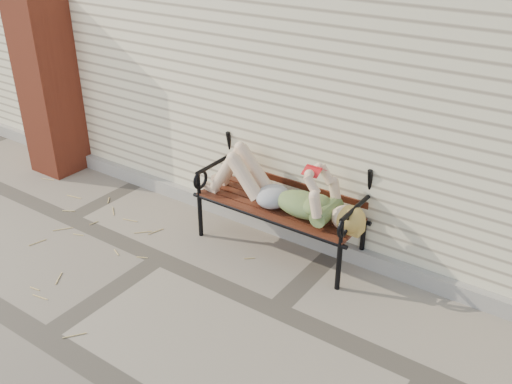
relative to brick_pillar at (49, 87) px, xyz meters
The scene contains 7 objects.
ground 2.62m from the brick_pillar, 18.06° to the right, with size 80.00×80.00×0.00m, color gray.
house_wall 3.26m from the brick_pillar, 44.37° to the left, with size 8.00×4.00×3.00m, color #F3E7BE.
foundation_strip 2.49m from the brick_pillar, ahead, with size 8.00×0.10×0.15m, color #A7A096.
brick_pillar is the anchor object (origin of this frame).
garden_bench 3.11m from the brick_pillar, ahead, with size 1.67×0.66×1.08m.
reading_woman 3.12m from the brick_pillar, ahead, with size 1.57×0.36×0.50m.
straw_scatter 2.03m from the brick_pillar, 33.74° to the right, with size 2.76×1.57×0.01m.
Camera 1 is at (3.16, -3.01, 2.93)m, focal length 40.00 mm.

